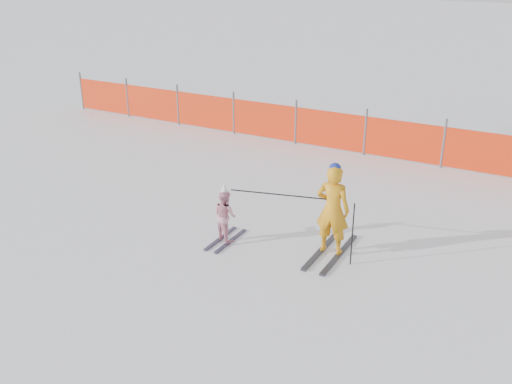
% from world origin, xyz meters
% --- Properties ---
extents(ground, '(120.00, 120.00, 0.00)m').
position_xyz_m(ground, '(0.00, 0.00, 0.00)').
color(ground, white).
rests_on(ground, ground).
extents(adult, '(0.62, 1.62, 1.72)m').
position_xyz_m(adult, '(1.38, 0.75, 0.85)').
color(adult, black).
rests_on(adult, ground).
extents(child, '(0.58, 1.06, 1.16)m').
position_xyz_m(child, '(-0.52, 0.26, 0.53)').
color(child, black).
rests_on(child, ground).
extents(ski_poles, '(2.24, 0.45, 1.15)m').
position_xyz_m(ski_poles, '(0.99, 0.53, 0.85)').
color(ski_poles, black).
rests_on(ski_poles, ground).
extents(safety_fence, '(16.37, 0.06, 1.25)m').
position_xyz_m(safety_fence, '(-1.69, 6.18, 0.56)').
color(safety_fence, '#595960').
rests_on(safety_fence, ground).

